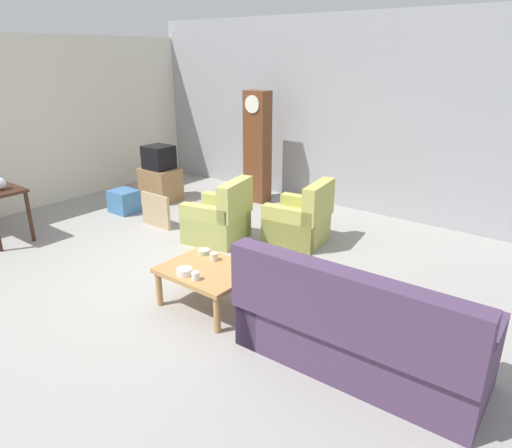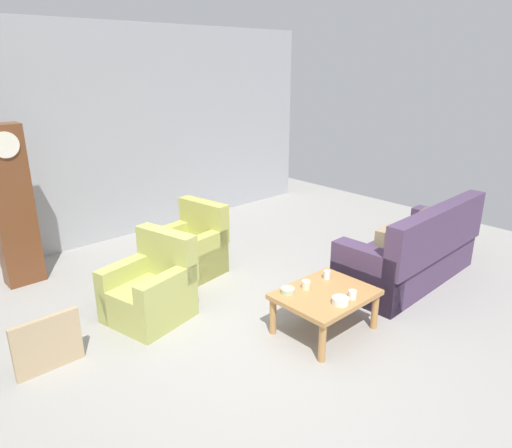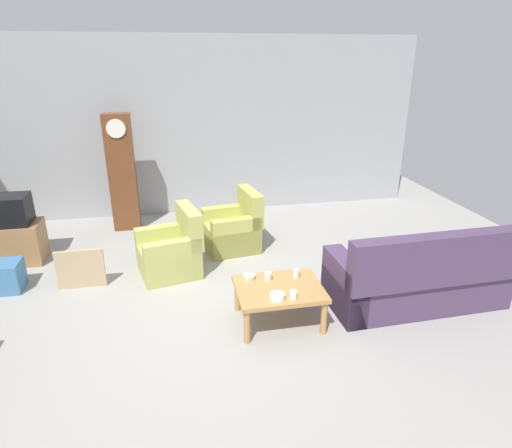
# 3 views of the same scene
# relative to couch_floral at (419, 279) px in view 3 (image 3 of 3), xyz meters

# --- Properties ---
(ground_plane) EXTENTS (10.40, 10.40, 0.00)m
(ground_plane) POSITION_rel_couch_floral_xyz_m (-2.32, 0.43, -0.35)
(ground_plane) COLOR #999691
(garage_door_wall) EXTENTS (8.40, 0.16, 3.20)m
(garage_door_wall) POSITION_rel_couch_floral_xyz_m (-2.32, 4.03, 1.25)
(garage_door_wall) COLOR #9EA0A5
(garage_door_wall) RESTS_ON ground_plane
(couch_floral) EXTENTS (2.12, 0.94, 1.04)m
(couch_floral) POSITION_rel_couch_floral_xyz_m (0.00, 0.00, 0.00)
(couch_floral) COLOR #4C3856
(couch_floral) RESTS_ON ground_plane
(armchair_olive_near) EXTENTS (0.94, 0.92, 0.92)m
(armchair_olive_near) POSITION_rel_couch_floral_xyz_m (-2.89, 1.44, -0.05)
(armchair_olive_near) COLOR tan
(armchair_olive_near) RESTS_ON ground_plane
(armchair_olive_far) EXTENTS (0.90, 0.87, 0.92)m
(armchair_olive_far) POSITION_rel_couch_floral_xyz_m (-1.92, 2.09, -0.05)
(armchair_olive_far) COLOR #AFB054
(armchair_olive_far) RESTS_ON ground_plane
(coffee_table_wood) EXTENTS (0.96, 0.76, 0.44)m
(coffee_table_wood) POSITION_rel_couch_floral_xyz_m (-1.73, -0.02, 0.03)
(coffee_table_wood) COLOR #B27F47
(coffee_table_wood) RESTS_ON ground_plane
(grandfather_clock) EXTENTS (0.44, 0.30, 1.98)m
(grandfather_clock) POSITION_rel_couch_floral_xyz_m (-3.63, 3.29, 0.64)
(grandfather_clock) COLOR brown
(grandfather_clock) RESTS_ON ground_plane
(tv_stand_cabinet) EXTENTS (0.68, 0.52, 0.59)m
(tv_stand_cabinet) POSITION_rel_couch_floral_xyz_m (-5.08, 2.23, -0.06)
(tv_stand_cabinet) COLOR #997047
(tv_stand_cabinet) RESTS_ON ground_plane
(tv_crt) EXTENTS (0.48, 0.44, 0.42)m
(tv_crt) POSITION_rel_couch_floral_xyz_m (-5.08, 2.23, 0.45)
(tv_crt) COLOR black
(tv_crt) RESTS_ON tv_stand_cabinet
(framed_picture_leaning) EXTENTS (0.60, 0.05, 0.53)m
(framed_picture_leaning) POSITION_rel_couch_floral_xyz_m (-4.06, 1.24, -0.09)
(framed_picture_leaning) COLOR tan
(framed_picture_leaning) RESTS_ON ground_plane
(storage_box_blue) EXTENTS (0.45, 0.38, 0.38)m
(storage_box_blue) POSITION_rel_couch_floral_xyz_m (-5.03, 1.36, -0.16)
(storage_box_blue) COLOR teal
(storage_box_blue) RESTS_ON ground_plane
(cup_white_porcelain) EXTENTS (0.08, 0.08, 0.09)m
(cup_white_porcelain) POSITION_rel_couch_floral_xyz_m (-1.64, -0.28, 0.13)
(cup_white_porcelain) COLOR white
(cup_white_porcelain) RESTS_ON coffee_table_wood
(cup_blue_rimmed) EXTENTS (0.07, 0.07, 0.09)m
(cup_blue_rimmed) POSITION_rel_couch_floral_xyz_m (-1.48, 0.18, 0.14)
(cup_blue_rimmed) COLOR silver
(cup_blue_rimmed) RESTS_ON coffee_table_wood
(cup_cream_tall) EXTENTS (0.09, 0.09, 0.09)m
(cup_cream_tall) POSITION_rel_couch_floral_xyz_m (-1.81, 0.17, 0.13)
(cup_cream_tall) COLOR beige
(cup_cream_tall) RESTS_ON coffee_table_wood
(bowl_white_stacked) EXTENTS (0.16, 0.16, 0.07)m
(bowl_white_stacked) POSITION_rel_couch_floral_xyz_m (-1.81, -0.27, 0.12)
(bowl_white_stacked) COLOR white
(bowl_white_stacked) RESTS_ON coffee_table_wood
(bowl_shallow_green) EXTENTS (0.14, 0.14, 0.05)m
(bowl_shallow_green) POSITION_rel_couch_floral_xyz_m (-2.02, 0.23, 0.12)
(bowl_shallow_green) COLOR #B2C69E
(bowl_shallow_green) RESTS_ON coffee_table_wood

